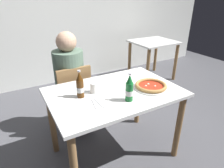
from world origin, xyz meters
TOP-DOWN VIEW (x-y plane):
  - ground_plane at (0.00, 0.00)m, footprint 8.00×8.00m
  - back_wall_tiled at (0.00, 2.20)m, footprint 7.00×0.10m
  - dining_table_main at (0.00, 0.00)m, footprint 1.20×0.80m
  - chair_behind_table at (-0.22, 0.61)m, footprint 0.41×0.41m
  - diner_seated at (-0.22, 0.66)m, footprint 0.34×0.34m
  - dining_table_background at (1.68, 1.43)m, footprint 0.80×0.70m
  - pizza_margherita_near at (0.33, -0.12)m, footprint 0.32×0.32m
  - beer_bottle_left at (0.02, -0.21)m, footprint 0.07×0.07m
  - beer_bottle_center at (-0.31, 0.05)m, footprint 0.07×0.07m
  - napkin_with_cutlery at (-0.25, -0.12)m, footprint 0.20×0.20m
  - paper_cup at (-0.18, 0.07)m, footprint 0.07×0.07m

SIDE VIEW (x-z plane):
  - ground_plane at x=0.00m, z-range 0.00..0.00m
  - chair_behind_table at x=-0.22m, z-range 0.06..0.91m
  - diner_seated at x=-0.22m, z-range -0.02..1.19m
  - dining_table_background at x=1.68m, z-range 0.22..0.97m
  - dining_table_main at x=0.00m, z-range 0.26..1.01m
  - napkin_with_cutlery at x=-0.25m, z-range 0.75..0.76m
  - pizza_margherita_near at x=0.33m, z-range 0.75..0.79m
  - paper_cup at x=-0.18m, z-range 0.75..0.84m
  - beer_bottle_left at x=0.02m, z-range 0.73..0.98m
  - beer_bottle_center at x=-0.31m, z-range 0.73..0.98m
  - back_wall_tiled at x=0.00m, z-range 0.00..2.60m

